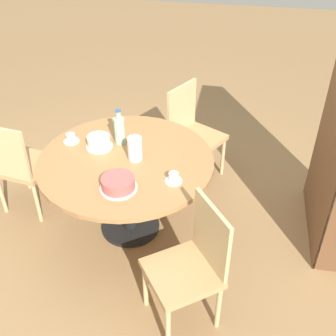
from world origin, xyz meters
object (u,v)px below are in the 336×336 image
(chair_a, at_px, (191,264))
(cup_b, at_px, (71,139))
(water_bottle, at_px, (120,130))
(coffee_pot, at_px, (135,148))
(chair_c, at_px, (20,164))
(cup_a, at_px, (174,178))
(cake_second, at_px, (99,142))
(chair_b, at_px, (192,131))
(cake_main, at_px, (118,184))

(chair_a, bearing_deg, cup_b, -164.68)
(water_bottle, bearing_deg, coffee_pot, 41.34)
(chair_a, bearing_deg, coffee_pot, 179.89)
(chair_c, relative_size, cup_b, 7.29)
(coffee_pot, height_order, cup_a, coffee_pot)
(coffee_pot, height_order, cup_b, coffee_pot)
(cake_second, bearing_deg, chair_a, 45.39)
(chair_a, distance_m, water_bottle, 1.23)
(coffee_pot, relative_size, cake_second, 1.05)
(chair_b, relative_size, chair_c, 1.00)
(chair_c, bearing_deg, cake_second, -167.95)
(chair_a, bearing_deg, water_bottle, -178.92)
(cake_second, height_order, cup_b, cake_second)
(cake_main, relative_size, cup_b, 2.09)
(chair_c, distance_m, coffee_pot, 1.07)
(water_bottle, relative_size, cake_main, 1.12)
(chair_a, distance_m, cup_a, 0.62)
(chair_c, xyz_separation_m, cake_main, (0.43, 0.99, 0.27))
(coffee_pot, distance_m, cup_b, 0.58)
(cake_main, xyz_separation_m, cup_b, (-0.50, -0.54, -0.02))
(chair_c, bearing_deg, cup_b, -161.74)
(chair_c, height_order, cup_a, chair_c)
(chair_b, relative_size, cup_a, 7.29)
(chair_b, bearing_deg, cake_second, 167.80)
(coffee_pot, bearing_deg, cake_main, -3.93)
(coffee_pot, distance_m, water_bottle, 0.26)
(chair_c, distance_m, cup_b, 0.53)
(cup_b, bearing_deg, chair_c, -80.19)
(chair_b, height_order, chair_c, same)
(chair_b, bearing_deg, coffee_pot, -172.35)
(chair_c, xyz_separation_m, cup_b, (-0.08, 0.45, 0.26))
(cake_main, bearing_deg, water_bottle, -165.37)
(chair_b, distance_m, coffee_pot, 0.96)
(coffee_pot, xyz_separation_m, cake_main, (0.37, -0.03, -0.06))
(water_bottle, xyz_separation_m, cake_second, (0.09, -0.14, -0.07))
(water_bottle, bearing_deg, cake_second, -57.12)
(chair_c, distance_m, cake_second, 0.75)
(coffee_pot, height_order, cake_main, coffee_pot)
(cake_main, distance_m, cake_second, 0.55)
(coffee_pot, xyz_separation_m, water_bottle, (-0.20, -0.17, 0.02))
(chair_a, height_order, coffee_pot, coffee_pot)
(chair_c, bearing_deg, water_bottle, -162.29)
(chair_a, height_order, chair_c, same)
(chair_c, height_order, cup_b, chair_c)
(cup_b, bearing_deg, cake_main, 46.78)
(coffee_pot, bearing_deg, chair_c, -93.28)
(chair_b, height_order, water_bottle, water_bottle)
(cake_second, bearing_deg, chair_b, 139.31)
(chair_b, bearing_deg, water_bottle, 171.23)
(cake_second, xyz_separation_m, cup_b, (-0.03, -0.25, -0.02))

